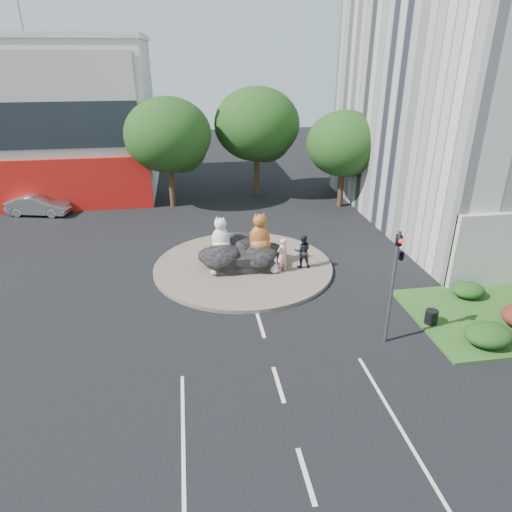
{
  "coord_description": "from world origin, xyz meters",
  "views": [
    {
      "loc": [
        -2.89,
        -13.06,
        11.23
      ],
      "look_at": [
        0.28,
        7.12,
        2.0
      ],
      "focal_mm": 32.0,
      "sensor_mm": 36.0,
      "label": 1
    }
  ],
  "objects": [
    {
      "name": "traffic_light",
      "position": [
        5.1,
        2.0,
        3.62
      ],
      "size": [
        0.44,
        1.24,
        5.0
      ],
      "color": "#595B60",
      "rests_on": "ground"
    },
    {
      "name": "litter_bin",
      "position": [
        7.5,
        2.85,
        0.44
      ],
      "size": [
        0.72,
        0.72,
        0.63
      ],
      "primitive_type": "cylinder",
      "rotation": [
        0.0,
        0.0,
        -0.34
      ],
      "color": "black",
      "rests_on": "grass_verge"
    },
    {
      "name": "street_lamp",
      "position": [
        12.82,
        8.0,
        4.55
      ],
      "size": [
        2.34,
        0.22,
        8.06
      ],
      "color": "#595B60",
      "rests_on": "ground"
    },
    {
      "name": "hedge_near_green",
      "position": [
        9.0,
        1.0,
        0.57
      ],
      "size": [
        2.0,
        1.6,
        0.9
      ],
      "primitive_type": "ellipsoid",
      "color": "#113611",
      "rests_on": "grass_verge"
    },
    {
      "name": "pedestrian_dark",
      "position": [
        3.21,
        9.23,
        1.15
      ],
      "size": [
        1.02,
        0.84,
        1.91
      ],
      "primitive_type": "imported",
      "rotation": [
        0.0,
        0.0,
        3.0
      ],
      "color": "black",
      "rests_on": "roundabout_island"
    },
    {
      "name": "parked_car",
      "position": [
        -13.83,
        21.44,
        0.75
      ],
      "size": [
        4.79,
        2.61,
        1.5
      ],
      "primitive_type": "imported",
      "rotation": [
        0.0,
        0.0,
        1.33
      ],
      "color": "#929599",
      "rests_on": "ground"
    },
    {
      "name": "cat_tabby",
      "position": [
        0.93,
        9.93,
        2.19
      ],
      "size": [
        1.33,
        1.16,
        2.19
      ],
      "primitive_type": null,
      "rotation": [
        0.0,
        0.0,
        0.01
      ],
      "color": "#A17121",
      "rests_on": "rock_plinth"
    },
    {
      "name": "kitten_calico",
      "position": [
        -1.67,
        9.04,
        0.67
      ],
      "size": [
        0.75,
        0.74,
        0.94
      ],
      "primitive_type": null,
      "rotation": [
        0.0,
        0.0,
        -0.68
      ],
      "color": "silver",
      "rests_on": "roundabout_island"
    },
    {
      "name": "rock_plinth",
      "position": [
        0.0,
        10.0,
        0.65
      ],
      "size": [
        3.2,
        2.6,
        0.9
      ],
      "primitive_type": null,
      "color": "black",
      "rests_on": "roundabout_island"
    },
    {
      "name": "tree_left",
      "position": [
        -3.93,
        22.06,
        5.25
      ],
      "size": [
        6.46,
        6.46,
        8.27
      ],
      "color": "#382314",
      "rests_on": "ground"
    },
    {
      "name": "hedge_back_green",
      "position": [
        10.5,
        4.8,
        0.48
      ],
      "size": [
        1.6,
        1.28,
        0.72
      ],
      "primitive_type": "ellipsoid",
      "color": "#113611",
      "rests_on": "grass_verge"
    },
    {
      "name": "roundabout_island",
      "position": [
        0.0,
        10.0,
        0.1
      ],
      "size": [
        10.0,
        10.0,
        0.2
      ],
      "primitive_type": "cylinder",
      "color": "brown",
      "rests_on": "ground"
    },
    {
      "name": "pedestrian_pink",
      "position": [
        1.99,
        8.85,
        1.17
      ],
      "size": [
        0.84,
        0.75,
        1.93
      ],
      "primitive_type": "imported",
      "rotation": [
        0.0,
        0.0,
        3.65
      ],
      "color": "pink",
      "rests_on": "roundabout_island"
    },
    {
      "name": "kitten_white",
      "position": [
        1.55,
        8.8,
        0.66
      ],
      "size": [
        0.65,
        0.59,
        0.92
      ],
      "primitive_type": null,
      "rotation": [
        0.0,
        0.0,
        0.24
      ],
      "color": "beige",
      "rests_on": "roundabout_island"
    },
    {
      "name": "ground",
      "position": [
        0.0,
        0.0,
        0.0
      ],
      "size": [
        120.0,
        120.0,
        0.0
      ],
      "primitive_type": "plane",
      "color": "black",
      "rests_on": "ground"
    },
    {
      "name": "tree_mid",
      "position": [
        3.07,
        24.06,
        5.56
      ],
      "size": [
        6.84,
        6.84,
        8.76
      ],
      "color": "#382314",
      "rests_on": "ground"
    },
    {
      "name": "cat_white",
      "position": [
        -1.19,
        10.24,
        2.08
      ],
      "size": [
        1.48,
        1.39,
        1.96
      ],
      "primitive_type": null,
      "rotation": [
        0.0,
        0.0,
        -0.4
      ],
      "color": "silver",
      "rests_on": "rock_plinth"
    },
    {
      "name": "tree_right",
      "position": [
        9.07,
        20.06,
        4.63
      ],
      "size": [
        5.7,
        5.7,
        7.3
      ],
      "color": "#382314",
      "rests_on": "ground"
    }
  ]
}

